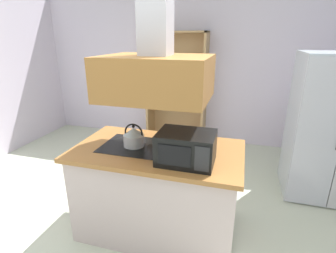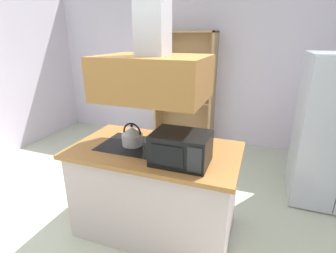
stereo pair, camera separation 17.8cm
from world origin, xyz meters
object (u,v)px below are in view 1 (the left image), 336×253
(cutting_board, at_px, (190,139))
(microwave, at_px, (186,148))
(dish_cabinet, at_px, (177,95))
(kettle, at_px, (134,137))
(refrigerator, at_px, (332,128))

(cutting_board, relative_size, microwave, 0.74)
(dish_cabinet, distance_m, microwave, 2.70)
(dish_cabinet, bearing_deg, kettle, -85.41)
(cutting_board, distance_m, microwave, 0.50)
(dish_cabinet, bearing_deg, refrigerator, -28.76)
(refrigerator, distance_m, dish_cabinet, 2.50)
(refrigerator, distance_m, cutting_board, 1.77)
(refrigerator, bearing_deg, dish_cabinet, 151.24)
(kettle, bearing_deg, microwave, -19.31)
(dish_cabinet, height_order, kettle, dish_cabinet)
(dish_cabinet, xyz_separation_m, kettle, (0.19, -2.40, 0.12))
(dish_cabinet, relative_size, cutting_board, 5.78)
(kettle, bearing_deg, dish_cabinet, 94.59)
(refrigerator, relative_size, microwave, 3.75)
(dish_cabinet, bearing_deg, microwave, -74.13)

